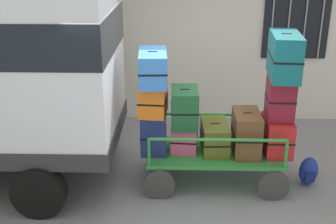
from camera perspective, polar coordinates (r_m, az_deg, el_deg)
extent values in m
plane|color=gray|center=(6.79, 0.91, -8.19)|extent=(40.00, 40.00, 0.00)
cube|color=black|center=(8.52, -11.32, 11.91)|extent=(1.20, 0.04, 1.50)
cylinder|color=gray|center=(8.59, -14.37, 11.73)|extent=(0.03, 0.03, 1.50)
cylinder|color=gray|center=(8.51, -12.38, 11.82)|extent=(0.03, 0.03, 1.50)
cylinder|color=gray|center=(8.45, -10.36, 11.89)|extent=(0.03, 0.03, 1.50)
cylinder|color=gray|center=(8.39, -8.31, 11.95)|extent=(0.03, 0.03, 1.50)
cube|color=black|center=(8.59, 16.30, 11.55)|extent=(1.20, 0.04, 1.50)
cylinder|color=gray|center=(8.45, 13.36, 11.67)|extent=(0.03, 0.03, 1.50)
cylinder|color=gray|center=(8.52, 15.37, 11.56)|extent=(0.03, 0.03, 1.50)
cylinder|color=gray|center=(8.59, 17.35, 11.44)|extent=(0.03, 0.03, 1.50)
cylinder|color=gray|center=(8.68, 19.29, 11.31)|extent=(0.03, 0.03, 1.50)
cylinder|color=black|center=(5.96, -16.29, -9.86)|extent=(0.70, 0.22, 0.70)
cube|color=#2D8438|center=(6.49, 5.98, -5.19)|extent=(1.92, 0.99, 0.05)
cylinder|color=#383838|center=(6.27, 13.51, -9.26)|extent=(0.44, 0.06, 0.44)
cylinder|color=#383838|center=(7.16, 11.91, -5.06)|extent=(0.44, 0.06, 0.44)
cylinder|color=#383838|center=(6.14, -1.19, -9.33)|extent=(0.44, 0.06, 0.44)
cylinder|color=#383838|center=(7.04, -0.82, -5.03)|extent=(0.44, 0.06, 0.44)
cylinder|color=#2D8438|center=(6.14, 15.00, -5.23)|extent=(0.04, 0.04, 0.39)
cylinder|color=#2D8438|center=(6.94, 13.38, -1.86)|extent=(0.04, 0.04, 0.39)
cylinder|color=#2D8438|center=(5.98, -2.49, -5.21)|extent=(0.04, 0.04, 0.39)
cylinder|color=#2D8438|center=(6.80, -1.99, -1.76)|extent=(0.04, 0.04, 0.39)
cylinder|color=#2D8438|center=(5.90, 6.45, -3.60)|extent=(1.84, 0.04, 0.04)
cylinder|color=#2D8438|center=(6.73, 5.83, -0.31)|extent=(1.84, 0.04, 0.04)
cube|color=navy|center=(6.34, -1.87, -2.62)|extent=(0.38, 0.51, 0.58)
cube|color=black|center=(6.34, -1.87, -2.62)|extent=(0.39, 0.52, 0.02)
cube|color=black|center=(6.23, -1.91, -0.25)|extent=(0.13, 0.03, 0.02)
cube|color=orange|center=(6.12, -1.95, 1.65)|extent=(0.40, 0.51, 0.44)
cube|color=black|center=(6.12, -1.95, 1.65)|extent=(0.41, 0.53, 0.02)
cube|color=black|center=(6.05, -1.97, 3.56)|extent=(0.13, 0.04, 0.02)
cube|color=#3372C6|center=(6.02, -1.98, 5.77)|extent=(0.41, 0.78, 0.44)
cube|color=black|center=(6.02, -1.98, 5.77)|extent=(0.42, 0.79, 0.02)
cube|color=black|center=(5.96, -2.01, 7.75)|extent=(0.13, 0.04, 0.02)
cube|color=#CC4C72|center=(6.37, 2.10, -3.43)|extent=(0.39, 0.38, 0.39)
cube|color=black|center=(6.37, 2.10, -3.43)|extent=(0.40, 0.39, 0.02)
cube|color=black|center=(6.29, 2.12, -1.86)|extent=(0.13, 0.04, 0.02)
cube|color=#194C28|center=(6.21, 2.16, 0.60)|extent=(0.38, 0.57, 0.53)
cube|color=black|center=(6.21, 2.16, 0.60)|extent=(0.39, 0.58, 0.02)
cube|color=black|center=(6.12, 2.19, 2.88)|extent=(0.13, 0.03, 0.02)
cube|color=#4C5119|center=(6.42, 6.03, -3.20)|extent=(0.40, 0.68, 0.41)
cube|color=black|center=(6.42, 6.03, -3.20)|extent=(0.41, 0.69, 0.02)
cube|color=black|center=(6.34, 6.10, -1.55)|extent=(0.13, 0.04, 0.02)
cube|color=brown|center=(6.37, 10.06, -2.67)|extent=(0.36, 0.64, 0.61)
cube|color=black|center=(6.37, 10.06, -2.67)|extent=(0.37, 0.65, 0.02)
cube|color=black|center=(6.26, 10.24, -0.18)|extent=(0.13, 0.03, 0.02)
cube|color=#B21E1E|center=(6.50, 13.85, -2.96)|extent=(0.38, 0.62, 0.51)
cube|color=black|center=(6.50, 13.85, -2.96)|extent=(0.39, 0.63, 0.02)
cube|color=black|center=(6.40, 14.05, -0.91)|extent=(0.13, 0.03, 0.02)
cube|color=maroon|center=(6.30, 14.29, 1.73)|extent=(0.37, 0.43, 0.60)
cube|color=black|center=(6.30, 14.29, 1.73)|extent=(0.38, 0.44, 0.02)
cube|color=black|center=(6.21, 14.54, 4.28)|extent=(0.13, 0.03, 0.02)
cube|color=#0F5960|center=(6.12, 14.81, 7.03)|extent=(0.43, 0.84, 0.59)
cube|color=black|center=(6.12, 14.81, 7.03)|extent=(0.44, 0.85, 0.02)
cube|color=black|center=(6.06, 15.07, 9.69)|extent=(0.13, 0.04, 0.02)
ellipsoid|color=navy|center=(6.77, 17.68, -7.27)|extent=(0.27, 0.19, 0.44)
cube|color=navy|center=(6.71, 17.84, -7.98)|extent=(0.14, 0.06, 0.15)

